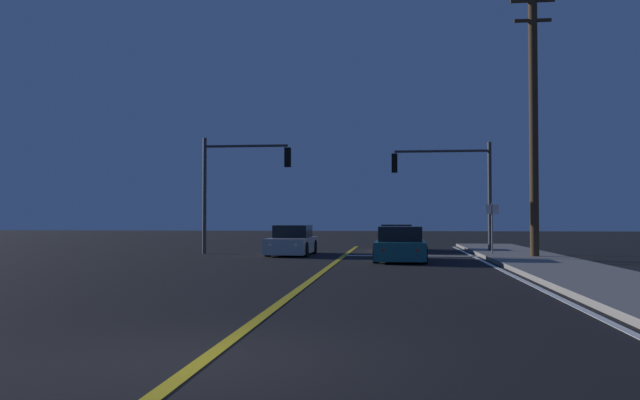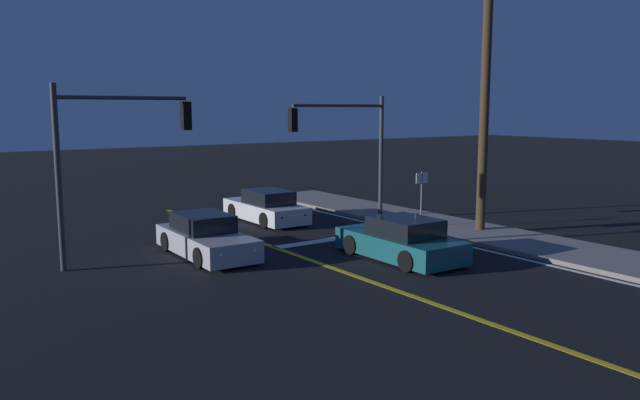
{
  "view_description": "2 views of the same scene",
  "coord_description": "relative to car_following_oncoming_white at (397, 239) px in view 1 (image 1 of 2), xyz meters",
  "views": [
    {
      "loc": [
        2.21,
        -7.68,
        1.65
      ],
      "look_at": [
        -0.61,
        17.66,
        2.35
      ],
      "focal_mm": 37.72,
      "sensor_mm": 36.0,
      "label": 1
    },
    {
      "loc": [
        -10.66,
        4.03,
        4.7
      ],
      "look_at": [
        -0.22,
        19.04,
        2.03
      ],
      "focal_mm": 35.15,
      "sensor_mm": 36.0,
      "label": 2
    }
  ],
  "objects": [
    {
      "name": "sidewalk_right",
      "position": [
        5.12,
        -14.87,
        -0.51
      ],
      "size": [
        3.2,
        42.38,
        0.15
      ],
      "primitive_type": "cube",
      "color": "gray",
      "rests_on": "ground"
    },
    {
      "name": "car_following_oncoming_white",
      "position": [
        0.0,
        0.0,
        0.0
      ],
      "size": [
        1.86,
        4.59,
        1.34
      ],
      "rotation": [
        0.0,
        0.0,
        -0.01
      ],
      "color": "silver",
      "rests_on": "ground"
    },
    {
      "name": "stop_bar",
      "position": [
        0.61,
        -4.6,
        -0.58
      ],
      "size": [
        5.84,
        0.5,
        0.01
      ],
      "primitive_type": "cube",
      "color": "white",
      "rests_on": "ground"
    },
    {
      "name": "traffic_signal_near_right",
      "position": [
        2.55,
        -2.3,
        2.96
      ],
      "size": [
        4.65,
        0.28,
        5.22
      ],
      "rotation": [
        0.0,
        0.0,
        3.14
      ],
      "color": "#38383D",
      "rests_on": "ground"
    },
    {
      "name": "lane_line_center",
      "position": [
        -2.31,
        -14.87,
        -0.58
      ],
      "size": [
        0.2,
        40.02,
        0.01
      ],
      "primitive_type": "cube",
      "color": "gold",
      "rests_on": "ground"
    },
    {
      "name": "street_sign_corner",
      "position": [
        4.02,
        -5.1,
        0.97
      ],
      "size": [
        0.56,
        0.07,
        2.29
      ],
      "color": "slate",
      "rests_on": "ground"
    },
    {
      "name": "utility_pole_right",
      "position": [
        5.42,
        -6.86,
        5.06
      ],
      "size": [
        1.72,
        0.35,
        10.98
      ],
      "color": "#42301E",
      "rests_on": "ground"
    },
    {
      "name": "car_far_approaching_teal",
      "position": [
        0.11,
        -8.26,
        0.0
      ],
      "size": [
        2.03,
        4.42,
        1.34
      ],
      "rotation": [
        0.0,
        0.0,
        -0.01
      ],
      "color": "#195960",
      "rests_on": "ground"
    },
    {
      "name": "car_lead_oncoming_silver",
      "position": [
        -4.71,
        -4.28,
        0.0
      ],
      "size": [
        1.91,
        4.54,
        1.34
      ],
      "rotation": [
        0.0,
        0.0,
        3.12
      ],
      "color": "#B2B5BA",
      "rests_on": "ground"
    },
    {
      "name": "traffic_signal_far_left",
      "position": [
        -7.41,
        -3.7,
        3.06
      ],
      "size": [
        4.17,
        0.28,
        5.42
      ],
      "color": "#38383D",
      "rests_on": "ground"
    },
    {
      "name": "ground_plane",
      "position": [
        -2.31,
        -26.64,
        -0.58
      ],
      "size": [
        160.0,
        160.0,
        0.0
      ],
      "primitive_type": "plane",
      "color": "black"
    },
    {
      "name": "lane_line_edge_right",
      "position": [
        3.27,
        -14.87,
        -0.58
      ],
      "size": [
        0.16,
        40.02,
        0.01
      ],
      "primitive_type": "cube",
      "color": "white",
      "rests_on": "ground"
    }
  ]
}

